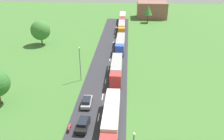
{
  "coord_description": "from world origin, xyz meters",
  "views": [
    {
      "loc": [
        4.74,
        -18.43,
        25.73
      ],
      "look_at": [
        1.41,
        31.29,
        2.44
      ],
      "focal_mm": 38.0,
      "sensor_mm": 36.0,
      "label": 1
    }
  ],
  "objects_px": {
    "car_third": "(87,102)",
    "truck_lead": "(111,118)",
    "car_second": "(83,124)",
    "truck_second": "(116,69)",
    "lamppost_second": "(80,62)",
    "truck_fifth": "(123,18)",
    "truck_third": "(120,43)",
    "distant_building": "(152,10)",
    "truck_fourth": "(122,27)",
    "tree_oak": "(148,10)",
    "motorcycle_courier": "(69,128)",
    "tree_maple": "(40,30)"
  },
  "relations": [
    {
      "from": "truck_second",
      "to": "lamppost_second",
      "type": "xyz_separation_m",
      "value": [
        -8.19,
        -2.32,
        2.48
      ]
    },
    {
      "from": "truck_third",
      "to": "truck_second",
      "type": "bearing_deg",
      "value": -90.83
    },
    {
      "from": "truck_lead",
      "to": "motorcycle_courier",
      "type": "bearing_deg",
      "value": -172.38
    },
    {
      "from": "truck_lead",
      "to": "distant_building",
      "type": "relative_size",
      "value": 1.07
    },
    {
      "from": "truck_fourth",
      "to": "truck_fifth",
      "type": "height_order",
      "value": "truck_fourth"
    },
    {
      "from": "truck_second",
      "to": "distant_building",
      "type": "xyz_separation_m",
      "value": [
        13.77,
        65.25,
        1.62
      ]
    },
    {
      "from": "tree_oak",
      "to": "tree_maple",
      "type": "xyz_separation_m",
      "value": [
        -37.04,
        -32.82,
        -0.63
      ]
    },
    {
      "from": "tree_maple",
      "to": "truck_second",
      "type": "bearing_deg",
      "value": -40.69
    },
    {
      "from": "motorcycle_courier",
      "to": "lamppost_second",
      "type": "bearing_deg",
      "value": 94.58
    },
    {
      "from": "truck_fifth",
      "to": "tree_maple",
      "type": "bearing_deg",
      "value": -128.38
    },
    {
      "from": "truck_second",
      "to": "car_second",
      "type": "height_order",
      "value": "truck_second"
    },
    {
      "from": "truck_fourth",
      "to": "car_third",
      "type": "distance_m",
      "value": 51.29
    },
    {
      "from": "lamppost_second",
      "to": "tree_maple",
      "type": "bearing_deg",
      "value": 125.75
    },
    {
      "from": "motorcycle_courier",
      "to": "distant_building",
      "type": "relative_size",
      "value": 0.14
    },
    {
      "from": "truck_second",
      "to": "tree_oak",
      "type": "distance_m",
      "value": 56.28
    },
    {
      "from": "truck_second",
      "to": "motorcycle_courier",
      "type": "distance_m",
      "value": 21.46
    },
    {
      "from": "truck_second",
      "to": "motorcycle_courier",
      "type": "bearing_deg",
      "value": -108.38
    },
    {
      "from": "lamppost_second",
      "to": "truck_fifth",
      "type": "bearing_deg",
      "value": 81.83
    },
    {
      "from": "truck_lead",
      "to": "distant_building",
      "type": "bearing_deg",
      "value": 80.82
    },
    {
      "from": "distant_building",
      "to": "truck_third",
      "type": "bearing_deg",
      "value": -106.35
    },
    {
      "from": "truck_lead",
      "to": "lamppost_second",
      "type": "relative_size",
      "value": 1.8
    },
    {
      "from": "truck_fourth",
      "to": "truck_fifth",
      "type": "relative_size",
      "value": 0.97
    },
    {
      "from": "truck_second",
      "to": "motorcycle_courier",
      "type": "xyz_separation_m",
      "value": [
        -6.75,
        -20.31,
        -1.56
      ]
    },
    {
      "from": "tree_maple",
      "to": "car_second",
      "type": "bearing_deg",
      "value": -63.1
    },
    {
      "from": "truck_lead",
      "to": "motorcycle_courier",
      "type": "xyz_separation_m",
      "value": [
        -6.84,
        -0.91,
        -1.57
      ]
    },
    {
      "from": "truck_second",
      "to": "car_third",
      "type": "relative_size",
      "value": 3.14
    },
    {
      "from": "truck_lead",
      "to": "motorcycle_courier",
      "type": "distance_m",
      "value": 7.07
    },
    {
      "from": "lamppost_second",
      "to": "distant_building",
      "type": "distance_m",
      "value": 71.05
    },
    {
      "from": "truck_lead",
      "to": "truck_second",
      "type": "height_order",
      "value": "truck_lead"
    },
    {
      "from": "car_second",
      "to": "car_third",
      "type": "bearing_deg",
      "value": 94.02
    },
    {
      "from": "truck_lead",
      "to": "truck_second",
      "type": "xyz_separation_m",
      "value": [
        -0.09,
        19.39,
        -0.0
      ]
    },
    {
      "from": "tree_oak",
      "to": "truck_second",
      "type": "bearing_deg",
      "value": -101.48
    },
    {
      "from": "truck_lead",
      "to": "truck_third",
      "type": "distance_m",
      "value": 38.67
    },
    {
      "from": "motorcycle_courier",
      "to": "lamppost_second",
      "type": "height_order",
      "value": "lamppost_second"
    },
    {
      "from": "lamppost_second",
      "to": "truck_third",
      "type": "bearing_deg",
      "value": 68.58
    },
    {
      "from": "truck_fifth",
      "to": "truck_third",
      "type": "bearing_deg",
      "value": -89.6
    },
    {
      "from": "truck_lead",
      "to": "truck_fifth",
      "type": "distance_m",
      "value": 74.31
    },
    {
      "from": "car_third",
      "to": "lamppost_second",
      "type": "relative_size",
      "value": 0.54
    },
    {
      "from": "car_second",
      "to": "distant_building",
      "type": "xyz_separation_m",
      "value": [
        18.38,
        84.9,
        2.91
      ]
    },
    {
      "from": "truck_third",
      "to": "distant_building",
      "type": "height_order",
      "value": "distant_building"
    },
    {
      "from": "tree_oak",
      "to": "distant_building",
      "type": "bearing_deg",
      "value": 75.8
    },
    {
      "from": "car_second",
      "to": "lamppost_second",
      "type": "xyz_separation_m",
      "value": [
        -3.58,
        17.33,
        3.77
      ]
    },
    {
      "from": "truck_fifth",
      "to": "car_second",
      "type": "relative_size",
      "value": 3.17
    },
    {
      "from": "truck_fifth",
      "to": "lamppost_second",
      "type": "relative_size",
      "value": 1.68
    },
    {
      "from": "truck_second",
      "to": "truck_fifth",
      "type": "relative_size",
      "value": 1.01
    },
    {
      "from": "motorcycle_courier",
      "to": "truck_fourth",
      "type": "bearing_deg",
      "value": 83.31
    },
    {
      "from": "car_third",
      "to": "truck_lead",
      "type": "bearing_deg",
      "value": -52.18
    },
    {
      "from": "truck_third",
      "to": "truck_fifth",
      "type": "height_order",
      "value": "truck_fifth"
    },
    {
      "from": "truck_fifth",
      "to": "car_third",
      "type": "relative_size",
      "value": 3.12
    },
    {
      "from": "truck_fifth",
      "to": "lamppost_second",
      "type": "distance_m",
      "value": 57.87
    }
  ]
}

